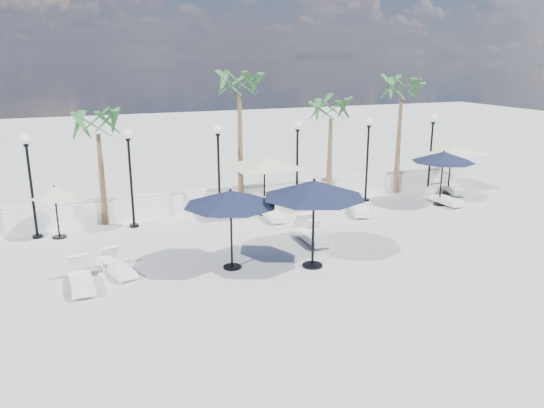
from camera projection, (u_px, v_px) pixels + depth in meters
name	position (u px, v px, depth m)	size (l,w,h in m)	color
ground	(280.00, 274.00, 16.25)	(100.00, 100.00, 0.00)	#ACACA7
balustrade	(213.00, 200.00, 22.84)	(26.00, 0.30, 1.01)	white
lamppost_1	(29.00, 172.00, 18.89)	(0.36, 0.36, 3.84)	black
lamppost_2	(130.00, 164.00, 20.15)	(0.36, 0.36, 3.84)	black
lamppost_3	(218.00, 158.00, 21.40)	(0.36, 0.36, 3.84)	black
lamppost_4	(297.00, 153.00, 22.65)	(0.36, 0.36, 3.84)	black
lamppost_5	(368.00, 148.00, 23.90)	(0.36, 0.36, 3.84)	black
lamppost_6	(431.00, 143.00, 25.16)	(0.36, 0.36, 3.84)	black
palm_1	(98.00, 130.00, 20.17)	(2.60, 2.60, 4.70)	brown
palm_2	(239.00, 90.00, 21.84)	(2.60, 2.60, 6.10)	brown
palm_3	(331.00, 115.00, 23.69)	(2.60, 2.60, 4.90)	brown
palm_4	(402.00, 95.00, 24.81)	(2.60, 2.60, 5.70)	brown
lounger_0	(118.00, 267.00, 16.23)	(1.02, 1.84, 0.66)	silver
lounger_2	(81.00, 280.00, 15.26)	(0.69, 1.96, 0.73)	silver
lounger_3	(318.00, 236.00, 19.12)	(0.85, 1.70, 0.61)	silver
lounger_4	(272.00, 213.00, 21.75)	(0.74, 1.98, 0.73)	silver
lounger_5	(312.00, 234.00, 19.10)	(0.73, 2.11, 0.78)	silver
lounger_6	(359.00, 208.00, 22.50)	(1.27, 2.07, 0.74)	silver
lounger_7	(453.00, 187.00, 25.96)	(1.33, 2.24, 0.80)	silver
lounger_8	(444.00, 199.00, 23.97)	(0.77, 2.04, 0.75)	silver
side_table_1	(104.00, 265.00, 16.19)	(0.52, 0.52, 0.51)	silver
side_table_2	(354.00, 198.00, 23.95)	(0.47, 0.47, 0.46)	silver
parasol_navy_left	(231.00, 198.00, 16.15)	(2.93, 2.93, 2.59)	black
parasol_navy_mid	(314.00, 189.00, 16.21)	(3.21, 3.21, 2.88)	black
parasol_navy_right	(443.00, 157.00, 23.32)	(2.78, 2.78, 2.49)	black
parasol_cream_sq_a	(264.00, 158.00, 21.82)	(5.30, 5.30, 2.60)	black
parasol_cream_sq_b	(452.00, 145.00, 25.27)	(5.12, 5.12, 2.57)	black
parasol_cream_small	(55.00, 193.00, 19.10)	(1.63, 1.63, 2.00)	black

